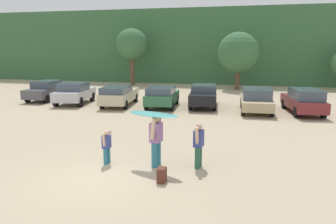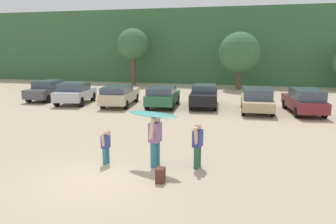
{
  "view_description": "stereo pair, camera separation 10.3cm",
  "coord_description": "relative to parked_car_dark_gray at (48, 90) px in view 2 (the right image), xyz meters",
  "views": [
    {
      "loc": [
        4.55,
        -9.11,
        4.02
      ],
      "look_at": [
        0.56,
        6.72,
        0.9
      ],
      "focal_mm": 36.05,
      "sensor_mm": 36.0,
      "label": 1
    },
    {
      "loc": [
        4.65,
        -9.08,
        4.02
      ],
      "look_at": [
        0.56,
        6.72,
        0.9
      ],
      "focal_mm": 36.05,
      "sensor_mm": 36.0,
      "label": 2
    }
  ],
  "objects": [
    {
      "name": "parked_car_maroon",
      "position": [
        18.65,
        -0.97,
        0.03
      ],
      "size": [
        2.36,
        4.81,
        1.57
      ],
      "rotation": [
        0.0,
        0.0,
        1.72
      ],
      "color": "maroon",
      "rests_on": "ground_plane"
    },
    {
      "name": "parked_car_silver",
      "position": [
        3.03,
        -1.13,
        0.03
      ],
      "size": [
        2.5,
        4.2,
        1.55
      ],
      "rotation": [
        0.0,
        0.0,
        1.72
      ],
      "color": "silver",
      "rests_on": "ground_plane"
    },
    {
      "name": "hillside_ridge",
      "position": [
        10.99,
        20.44,
        3.39
      ],
      "size": [
        108.0,
        12.0,
        8.34
      ],
      "primitive_type": "cube",
      "color": "#38663D",
      "rests_on": "ground_plane"
    },
    {
      "name": "parked_car_black",
      "position": [
        12.28,
        0.04,
        0.02
      ],
      "size": [
        2.18,
        4.67,
        1.5
      ],
      "rotation": [
        0.0,
        0.0,
        1.67
      ],
      "color": "black",
      "rests_on": "ground_plane"
    },
    {
      "name": "tree_far_left",
      "position": [
        14.07,
        10.63,
        2.76
      ],
      "size": [
        3.95,
        3.95,
        5.54
      ],
      "color": "brown",
      "rests_on": "ground_plane"
    },
    {
      "name": "parked_car_dark_gray",
      "position": [
        0.0,
        0.0,
        0.0
      ],
      "size": [
        1.93,
        4.2,
        1.51
      ],
      "rotation": [
        0.0,
        0.0,
        1.62
      ],
      "color": "#4C4F54",
      "rests_on": "ground_plane"
    },
    {
      "name": "person_child",
      "position": [
        10.69,
        -12.49,
        -0.1
      ],
      "size": [
        0.26,
        0.56,
        1.2
      ],
      "rotation": [
        0.0,
        0.0,
        3.01
      ],
      "color": "teal",
      "rests_on": "ground_plane"
    },
    {
      "name": "parked_car_forest_green",
      "position": [
        9.58,
        -0.99,
        -0.0
      ],
      "size": [
        2.2,
        4.13,
        1.43
      ],
      "rotation": [
        0.0,
        0.0,
        1.66
      ],
      "color": "#2D6642",
      "rests_on": "ground_plane"
    },
    {
      "name": "backpack_dropped",
      "position": [
        13.0,
        -13.64,
        -0.56
      ],
      "size": [
        0.24,
        0.34,
        0.45
      ],
      "color": "#592D23",
      "rests_on": "ground_plane"
    },
    {
      "name": "ground_plane",
      "position": [
        10.99,
        -13.86,
        -0.78
      ],
      "size": [
        120.0,
        120.0,
        0.0
      ],
      "primitive_type": "plane",
      "color": "tan"
    },
    {
      "name": "parked_car_champagne",
      "position": [
        6.44,
        -1.01,
        -0.0
      ],
      "size": [
        2.37,
        4.97,
        1.43
      ],
      "rotation": [
        0.0,
        0.0,
        1.7
      ],
      "color": "beige",
      "rests_on": "ground_plane"
    },
    {
      "name": "person_adult",
      "position": [
        12.44,
        -12.3,
        0.24
      ],
      "size": [
        0.39,
        0.78,
        1.8
      ],
      "rotation": [
        0.0,
        0.0,
        3.01
      ],
      "color": "teal",
      "rests_on": "ground_plane"
    },
    {
      "name": "parked_car_tan",
      "position": [
        15.81,
        -1.04,
        0.01
      ],
      "size": [
        2.12,
        4.63,
        1.51
      ],
      "rotation": [
        0.0,
        0.0,
        1.63
      ],
      "color": "tan",
      "rests_on": "ground_plane"
    },
    {
      "name": "surfboard_teal",
      "position": [
        12.34,
        -12.29,
        1.03
      ],
      "size": [
        2.02,
        1.1,
        0.13
      ],
      "rotation": [
        0.0,
        0.0,
        2.84
      ],
      "color": "teal"
    },
    {
      "name": "tree_right",
      "position": [
        2.74,
        11.85,
        3.55
      ],
      "size": [
        3.38,
        3.38,
        6.08
      ],
      "color": "brown",
      "rests_on": "ground_plane"
    },
    {
      "name": "person_companion",
      "position": [
        13.87,
        -12.08,
        0.09
      ],
      "size": [
        0.33,
        0.66,
        1.54
      ],
      "rotation": [
        0.0,
        0.0,
        3.01
      ],
      "color": "#26593F",
      "rests_on": "ground_plane"
    }
  ]
}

